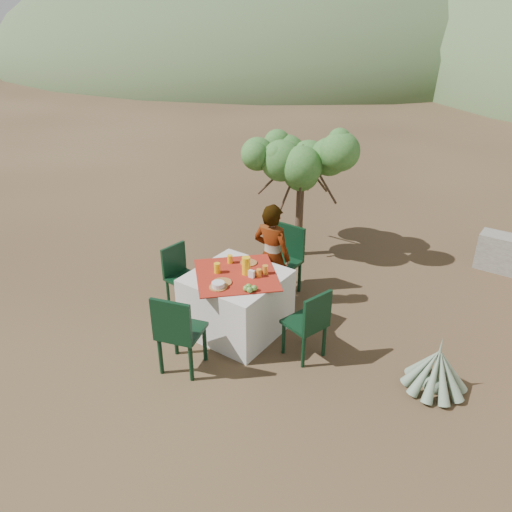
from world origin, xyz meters
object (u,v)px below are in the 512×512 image
(person, at_px, (272,256))
(shrub_tree, at_px, (306,168))
(agave, at_px, (436,370))
(chair_right, at_px, (310,322))
(table, at_px, (237,302))
(chair_far, at_px, (285,257))
(chair_left, at_px, (180,273))
(chair_near, at_px, (178,331))
(juice_pitcher, at_px, (246,266))

(person, bearing_deg, shrub_tree, -77.92)
(shrub_tree, xyz_separation_m, agave, (2.70, -1.94, -1.18))
(chair_right, relative_size, agave, 1.22)
(table, bearing_deg, shrub_tree, 99.80)
(chair_far, bearing_deg, chair_right, -46.52)
(chair_left, relative_size, chair_right, 0.96)
(chair_far, bearing_deg, agave, -17.83)
(chair_near, bearing_deg, shrub_tree, -100.21)
(chair_right, distance_m, person, 1.22)
(chair_near, distance_m, juice_pitcher, 1.12)
(chair_right, xyz_separation_m, shrub_tree, (-1.38, 2.24, 0.94))
(chair_near, xyz_separation_m, shrub_tree, (-0.37, 3.24, 0.89))
(agave, bearing_deg, chair_near, -150.86)
(chair_far, xyz_separation_m, agave, (2.33, -0.80, -0.29))
(chair_far, relative_size, chair_near, 0.99)
(chair_far, distance_m, juice_pitcher, 1.11)
(chair_near, height_order, juice_pitcher, juice_pitcher)
(chair_left, height_order, juice_pitcher, juice_pitcher)
(table, height_order, shrub_tree, shrub_tree)
(table, xyz_separation_m, juice_pitcher, (0.09, 0.07, 0.49))
(table, relative_size, chair_right, 1.51)
(chair_left, xyz_separation_m, juice_pitcher, (1.04, 0.03, 0.41))
(agave, distance_m, juice_pitcher, 2.32)
(table, bearing_deg, chair_far, 90.89)
(chair_right, bearing_deg, person, -110.36)
(person, bearing_deg, chair_far, -87.43)
(chair_left, distance_m, chair_right, 1.94)
(table, xyz_separation_m, chair_left, (-0.95, 0.04, 0.08))
(chair_right, bearing_deg, agave, 118.79)
(chair_far, xyz_separation_m, person, (0.04, -0.40, 0.18))
(chair_near, relative_size, agave, 1.35)
(chair_far, height_order, chair_left, chair_far)
(table, height_order, chair_near, chair_near)
(table, distance_m, shrub_tree, 2.51)
(chair_right, bearing_deg, shrub_tree, -132.48)
(juice_pitcher, bearing_deg, table, -140.96)
(chair_far, xyz_separation_m, shrub_tree, (-0.37, 1.13, 0.90))
(table, xyz_separation_m, chair_near, (-0.02, -0.99, 0.15))
(shrub_tree, bearing_deg, chair_near, -83.55)
(chair_near, xyz_separation_m, juice_pitcher, (0.11, 1.06, 0.34))
(table, distance_m, chair_left, 0.96)
(chair_far, xyz_separation_m, chair_near, (-0.01, -2.11, 0.00))
(chair_far, relative_size, agave, 1.34)
(juice_pitcher, bearing_deg, person, 96.18)
(chair_right, relative_size, juice_pitcher, 3.97)
(chair_far, height_order, chair_near, chair_near)
(chair_near, bearing_deg, juice_pitcher, -112.78)
(chair_far, relative_size, person, 0.67)
(shrub_tree, bearing_deg, juice_pitcher, -77.57)
(chair_left, height_order, shrub_tree, shrub_tree)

